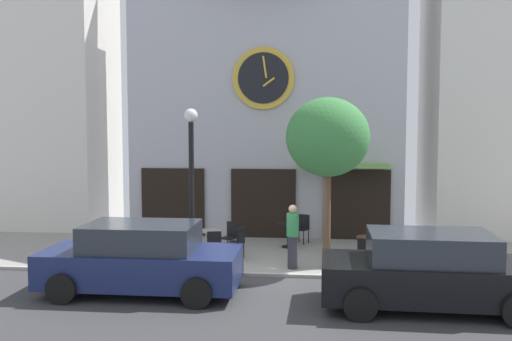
% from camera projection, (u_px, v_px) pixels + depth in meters
% --- Properties ---
extents(ground_plane, '(27.86, 10.83, 0.13)m').
position_uv_depth(ground_plane, '(257.00, 284.00, 12.67)').
color(ground_plane, gray).
extents(clock_building, '(9.24, 3.96, 10.53)m').
position_uv_depth(clock_building, '(267.00, 78.00, 18.95)').
color(clock_building, '#B2B2BC').
rests_on(clock_building, ground_plane).
extents(neighbor_building_left, '(5.39, 3.48, 12.68)m').
position_uv_depth(neighbor_building_left, '(35.00, 57.00, 20.21)').
color(neighbor_building_left, silver).
rests_on(neighbor_building_left, ground_plane).
extents(street_lamp, '(0.36, 0.36, 4.16)m').
position_uv_depth(street_lamp, '(192.00, 186.00, 14.34)').
color(street_lamp, black).
rests_on(street_lamp, ground_plane).
extents(street_tree, '(2.16, 1.94, 4.44)m').
position_uv_depth(street_tree, '(328.00, 138.00, 13.85)').
color(street_tree, brown).
rests_on(street_tree, ground_plane).
extents(cafe_table_near_curb, '(0.76, 0.76, 0.74)m').
position_uv_depth(cafe_table_near_curb, '(171.00, 230.00, 16.41)').
color(cafe_table_near_curb, black).
rests_on(cafe_table_near_curb, ground_plane).
extents(cafe_table_center, '(0.67, 0.67, 0.76)m').
position_uv_depth(cafe_table_center, '(210.00, 239.00, 15.20)').
color(cafe_table_center, black).
rests_on(cafe_table_center, ground_plane).
extents(cafe_table_rightmost, '(0.67, 0.67, 0.76)m').
position_uv_depth(cafe_table_rightmost, '(288.00, 230.00, 16.46)').
color(cafe_table_rightmost, black).
rests_on(cafe_table_rightmost, ground_plane).
extents(cafe_table_center_right, '(0.66, 0.66, 0.76)m').
position_uv_depth(cafe_table_center_right, '(369.00, 246.00, 14.32)').
color(cafe_table_center_right, black).
rests_on(cafe_table_center_right, ground_plane).
extents(cafe_chair_facing_street, '(0.54, 0.54, 0.90)m').
position_uv_depth(cafe_chair_facing_street, '(231.00, 235.00, 15.75)').
color(cafe_chair_facing_street, black).
rests_on(cafe_chair_facing_street, ground_plane).
extents(cafe_chair_curbside, '(0.43, 0.43, 0.90)m').
position_uv_depth(cafe_chair_curbside, '(173.00, 235.00, 15.65)').
color(cafe_chair_curbside, black).
rests_on(cafe_chair_curbside, ground_plane).
extents(cafe_chair_near_lamp, '(0.45, 0.45, 0.90)m').
position_uv_depth(cafe_chair_near_lamp, '(365.00, 252.00, 13.49)').
color(cafe_chair_near_lamp, black).
rests_on(cafe_chair_near_lamp, ground_plane).
extents(cafe_chair_under_awning, '(0.51, 0.51, 0.90)m').
position_uv_depth(cafe_chair_under_awning, '(238.00, 240.00, 14.96)').
color(cafe_chair_under_awning, black).
rests_on(cafe_chair_under_awning, ground_plane).
extents(cafe_chair_corner, '(0.54, 0.54, 0.90)m').
position_uv_depth(cafe_chair_corner, '(303.00, 226.00, 17.13)').
color(cafe_chair_corner, black).
rests_on(cafe_chair_corner, ground_plane).
extents(cafe_chair_left_end, '(0.56, 0.56, 0.90)m').
position_uv_depth(cafe_chair_left_end, '(378.00, 240.00, 15.01)').
color(cafe_chair_left_end, black).
rests_on(cafe_chair_left_end, ground_plane).
extents(cafe_chair_right_end, '(0.48, 0.48, 0.90)m').
position_uv_depth(cafe_chair_right_end, '(214.00, 244.00, 14.43)').
color(cafe_chair_right_end, black).
rests_on(cafe_chair_right_end, ground_plane).
extents(pedestrian_green, '(0.40, 0.40, 1.67)m').
position_uv_depth(pedestrian_green, '(293.00, 236.00, 13.91)').
color(pedestrian_green, '#2D2D38').
rests_on(pedestrian_green, ground_plane).
extents(parked_car_navy, '(4.31, 2.04, 1.55)m').
position_uv_depth(parked_car_navy, '(142.00, 259.00, 11.84)').
color(parked_car_navy, navy).
rests_on(parked_car_navy, ground_plane).
extents(parked_car_black, '(4.34, 2.11, 1.55)m').
position_uv_depth(parked_car_black, '(430.00, 271.00, 10.79)').
color(parked_car_black, black).
rests_on(parked_car_black, ground_plane).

